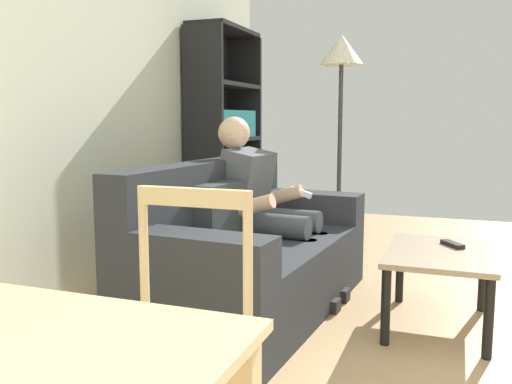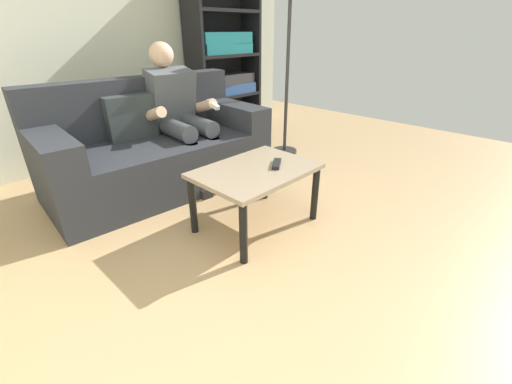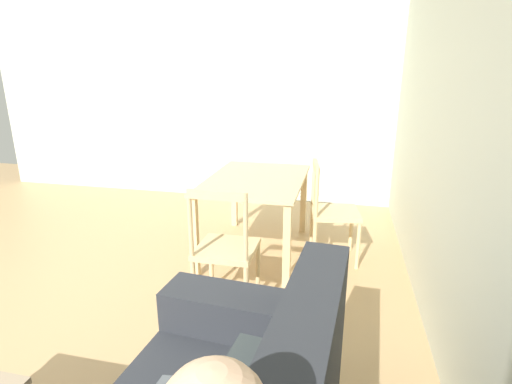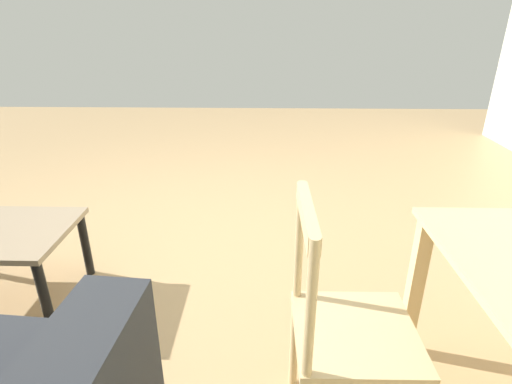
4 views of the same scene
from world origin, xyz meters
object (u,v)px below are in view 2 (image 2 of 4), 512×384
(person_lounging, at_px, (179,112))
(tv_remote, at_px, (277,164))
(coffee_table, at_px, (256,177))
(bookshelf, at_px, (224,66))
(couch, at_px, (155,149))

(person_lounging, xyz_separation_m, tv_remote, (-0.03, -1.17, -0.16))
(coffee_table, relative_size, bookshelf, 0.41)
(coffee_table, xyz_separation_m, bookshelf, (1.44, 1.94, 0.48))
(couch, bearing_deg, tv_remote, -78.51)
(couch, xyz_separation_m, person_lounging, (0.27, -0.01, 0.28))
(person_lounging, distance_m, coffee_table, 1.15)
(person_lounging, bearing_deg, coffee_table, -98.64)
(couch, xyz_separation_m, tv_remote, (0.24, -1.18, 0.12))
(couch, distance_m, coffee_table, 1.13)
(tv_remote, relative_size, bookshelf, 0.09)
(tv_remote, bearing_deg, person_lounging, -36.64)
(couch, xyz_separation_m, coffee_table, (0.10, -1.12, 0.04))
(person_lounging, bearing_deg, couch, 178.18)
(person_lounging, distance_m, tv_remote, 1.19)
(couch, xyz_separation_m, bookshelf, (1.54, 0.82, 0.52))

